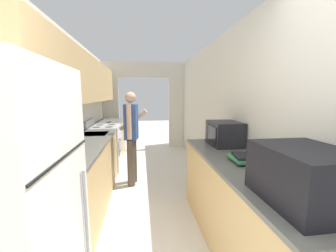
{
  "coord_description": "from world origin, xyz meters",
  "views": [
    {
      "loc": [
        -0.08,
        -0.56,
        1.56
      ],
      "look_at": [
        0.44,
        3.45,
        0.95
      ],
      "focal_mm": 22.0,
      "sensor_mm": 36.0,
      "label": 1
    }
  ],
  "objects": [
    {
      "name": "wall_right",
      "position": [
        1.21,
        2.14,
        1.25
      ],
      "size": [
        0.06,
        7.89,
        2.5
      ],
      "color": "silver",
      "rests_on": "ground_plane"
    },
    {
      "name": "wall_far_with_doorway",
      "position": [
        0.0,
        5.52,
        1.42
      ],
      "size": [
        2.75,
        0.06,
        2.5
      ],
      "color": "silver",
      "rests_on": "ground_plane"
    },
    {
      "name": "wall_left",
      "position": [
        -1.12,
        2.61,
        1.52
      ],
      "size": [
        0.38,
        7.89,
        2.5
      ],
      "color": "silver",
      "rests_on": "ground_plane"
    },
    {
      "name": "knife",
      "position": [
        -0.85,
        4.48,
        0.93
      ],
      "size": [
        0.18,
        0.31,
        0.02
      ],
      "rotation": [
        0.0,
        0.0,
        -0.74
      ],
      "color": "#B7B7BC",
      "rests_on": "counter_left"
    },
    {
      "name": "microwave",
      "position": [
        0.98,
        1.94,
        1.07
      ],
      "size": [
        0.37,
        0.46,
        0.31
      ],
      "color": "black",
      "rests_on": "counter_right"
    },
    {
      "name": "book_stack",
      "position": [
        0.9,
        1.24,
        0.96
      ],
      "size": [
        0.27,
        0.3,
        0.08
      ],
      "color": "black",
      "rests_on": "counter_right"
    },
    {
      "name": "range_oven",
      "position": [
        -0.87,
        3.85,
        0.47
      ],
      "size": [
        0.66,
        0.75,
        1.06
      ],
      "color": "#B7B7BC",
      "rests_on": "ground_plane"
    },
    {
      "name": "counter_left",
      "position": [
        -0.88,
        2.99,
        0.46
      ],
      "size": [
        0.62,
        4.37,
        0.92
      ],
      "color": "tan",
      "rests_on": "ground_plane"
    },
    {
      "name": "person",
      "position": [
        -0.26,
        2.98,
        0.86
      ],
      "size": [
        0.52,
        0.42,
        1.62
      ],
      "rotation": [
        0.0,
        0.0,
        1.38
      ],
      "color": "#4C4238",
      "rests_on": "ground_plane"
    },
    {
      "name": "counter_right",
      "position": [
        0.88,
        1.23,
        0.46
      ],
      "size": [
        0.62,
        2.21,
        0.92
      ],
      "color": "tan",
      "rests_on": "ground_plane"
    },
    {
      "name": "suitcase",
      "position": [
        0.88,
        0.5,
        1.09
      ],
      "size": [
        0.45,
        0.59,
        0.34
      ],
      "color": "black",
      "rests_on": "counter_right"
    },
    {
      "name": "refrigerator",
      "position": [
        -0.83,
        0.56,
        0.86
      ],
      "size": [
        0.72,
        0.78,
        1.73
      ],
      "color": "white",
      "rests_on": "ground_plane"
    }
  ]
}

